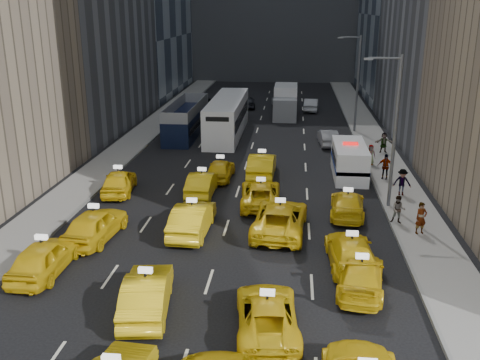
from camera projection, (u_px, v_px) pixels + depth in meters
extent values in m
plane|color=black|center=(201.00, 306.00, 21.63)|extent=(160.00, 160.00, 0.00)
cube|color=gray|center=(131.00, 145.00, 46.25)|extent=(3.00, 90.00, 0.15)
cube|color=gray|center=(378.00, 151.00, 44.23)|extent=(3.00, 90.00, 0.15)
cube|color=slate|center=(147.00, 145.00, 46.11)|extent=(0.15, 90.00, 0.18)
cube|color=slate|center=(360.00, 150.00, 44.37)|extent=(0.15, 90.00, 0.18)
cylinder|color=#595B60|center=(395.00, 135.00, 30.68)|extent=(0.20, 0.20, 9.00)
cylinder|color=#595B60|center=(385.00, 58.00, 29.42)|extent=(1.80, 0.12, 0.12)
cube|color=slate|center=(368.00, 59.00, 29.53)|extent=(0.50, 0.22, 0.12)
cylinder|color=#595B60|center=(357.00, 85.00, 49.58)|extent=(0.20, 0.20, 9.00)
cylinder|color=#595B60|center=(351.00, 37.00, 48.33)|extent=(1.80, 0.12, 0.12)
cube|color=slate|center=(341.00, 38.00, 48.43)|extent=(0.50, 0.22, 0.12)
imported|color=yellow|center=(44.00, 258.00, 23.99)|extent=(1.90, 4.64, 1.58)
imported|color=yellow|center=(147.00, 293.00, 21.02)|extent=(2.32, 5.00, 1.58)
imported|color=yellow|center=(267.00, 314.00, 19.83)|extent=(2.74, 5.08, 1.35)
imported|color=yellow|center=(361.00, 275.00, 22.66)|extent=(2.52, 4.89, 1.36)
imported|color=yellow|center=(95.00, 225.00, 27.49)|extent=(2.43, 4.99, 1.64)
imported|color=yellow|center=(192.00, 219.00, 28.29)|extent=(1.88, 5.04, 1.64)
imported|color=yellow|center=(280.00, 218.00, 28.41)|extent=(3.07, 5.93, 1.60)
imported|color=yellow|center=(351.00, 252.00, 24.63)|extent=(2.33, 5.16, 1.47)
imported|color=yellow|center=(119.00, 182.00, 34.37)|extent=(2.41, 4.72, 1.54)
imported|color=yellow|center=(202.00, 183.00, 34.12)|extent=(1.58, 4.48, 1.47)
imported|color=yellow|center=(261.00, 194.00, 32.31)|extent=(2.70, 5.28, 1.43)
imported|color=yellow|center=(347.00, 204.00, 30.73)|extent=(2.29, 4.80, 1.35)
imported|color=yellow|center=(220.00, 169.00, 37.17)|extent=(1.82, 4.19, 1.41)
imported|color=yellow|center=(262.00, 165.00, 37.61)|extent=(1.86, 5.12, 1.68)
cube|color=white|center=(349.00, 160.00, 37.71)|extent=(2.64, 5.88, 2.29)
cylinder|color=black|center=(337.00, 178.00, 36.16)|extent=(0.28, 0.92, 0.92)
cylinder|color=black|center=(366.00, 179.00, 35.98)|extent=(0.28, 0.92, 0.92)
cylinder|color=black|center=(334.00, 162.00, 39.87)|extent=(0.28, 0.92, 0.92)
cylinder|color=black|center=(359.00, 162.00, 39.69)|extent=(0.28, 0.92, 0.92)
cube|color=navy|center=(349.00, 162.00, 37.76)|extent=(2.68, 5.88, 0.26)
cube|color=red|center=(350.00, 143.00, 37.32)|extent=(1.07, 0.45, 0.17)
cube|color=black|center=(186.00, 119.00, 49.51)|extent=(2.49, 10.57, 3.07)
cylinder|color=black|center=(165.00, 140.00, 45.79)|extent=(0.28, 1.10, 1.10)
cylinder|color=black|center=(189.00, 141.00, 45.59)|extent=(0.28, 1.10, 1.10)
cylinder|color=black|center=(185.00, 119.00, 54.06)|extent=(0.28, 1.10, 1.10)
cylinder|color=black|center=(205.00, 120.00, 53.86)|extent=(0.28, 1.10, 1.10)
cube|color=silver|center=(227.00, 117.00, 49.72)|extent=(4.21, 13.36, 3.39)
cylinder|color=black|center=(205.00, 143.00, 44.84)|extent=(0.28, 1.10, 1.10)
cylinder|color=black|center=(234.00, 144.00, 44.61)|extent=(0.28, 1.10, 1.10)
cylinder|color=black|center=(223.00, 116.00, 55.55)|extent=(0.28, 1.10, 1.10)
cylinder|color=black|center=(246.00, 117.00, 55.32)|extent=(0.28, 1.10, 1.10)
cube|color=silver|center=(285.00, 102.00, 57.82)|extent=(2.70, 7.23, 3.27)
cylinder|color=black|center=(274.00, 116.00, 55.73)|extent=(0.28, 1.10, 1.10)
cylinder|color=black|center=(295.00, 116.00, 55.53)|extent=(0.28, 1.10, 1.10)
cylinder|color=black|center=(276.00, 107.00, 60.79)|extent=(0.28, 1.10, 1.10)
cylinder|color=black|center=(295.00, 107.00, 60.58)|extent=(0.28, 1.10, 1.10)
imported|color=#96989D|center=(328.00, 137.00, 46.23)|extent=(1.77, 4.23, 1.36)
imported|color=black|center=(202.00, 104.00, 61.24)|extent=(3.38, 6.06, 1.60)
imported|color=gray|center=(281.00, 101.00, 63.55)|extent=(2.44, 5.02, 1.41)
imported|color=black|center=(248.00, 102.00, 62.91)|extent=(2.06, 4.13, 1.35)
imported|color=#A0A2A7|center=(311.00, 105.00, 61.06)|extent=(1.84, 4.49, 1.45)
imported|color=gray|center=(421.00, 218.00, 27.84)|extent=(0.73, 0.60, 1.72)
imported|color=gray|center=(398.00, 210.00, 29.21)|extent=(0.83, 0.56, 1.57)
imported|color=gray|center=(402.00, 182.00, 33.53)|extent=(1.13, 0.54, 1.70)
imported|color=gray|center=(385.00, 166.00, 36.68)|extent=(1.12, 0.71, 1.76)
imported|color=gray|center=(371.00, 155.00, 40.00)|extent=(0.75, 0.42, 1.53)
imported|color=gray|center=(384.00, 142.00, 43.33)|extent=(1.55, 0.55, 1.64)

